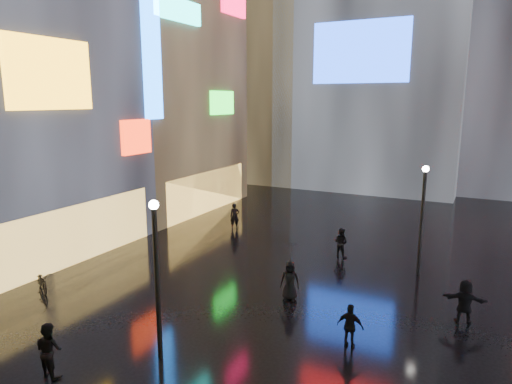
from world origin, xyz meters
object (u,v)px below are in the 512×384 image
Objects in this scene: lamp_near at (157,271)px; pedestrian_3 at (350,326)px; lamp_far at (422,214)px; bicycle at (42,281)px.

pedestrian_3 is at bearing 33.02° from lamp_near.
lamp_near is 3.42× the size of pedestrian_3.
lamp_far is 3.42× the size of pedestrian_3.
bicycle is at bearing -146.61° from lamp_far.
lamp_far is at bearing -29.01° from bicycle.
pedestrian_3 is (5.22, 3.39, -2.18)m from lamp_near.
lamp_near reaches higher than bicycle.
lamp_far is 8.30m from pedestrian_3.
lamp_near reaches higher than pedestrian_3.
lamp_near is 3.20× the size of bicycle.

